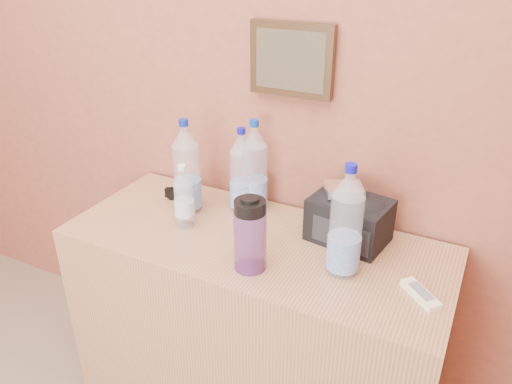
% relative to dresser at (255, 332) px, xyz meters
% --- Properties ---
extents(picture_frame, '(0.30, 0.03, 0.25)m').
position_rel_dresser_xyz_m(picture_frame, '(0.00, 0.27, 0.98)').
color(picture_frame, '#382311').
rests_on(picture_frame, room_shell).
extents(dresser, '(1.34, 0.56, 0.84)m').
position_rel_dresser_xyz_m(dresser, '(0.00, 0.00, 0.00)').
color(dresser, '#A8804D').
rests_on(dresser, ground).
extents(pet_large_a, '(0.10, 0.10, 0.36)m').
position_rel_dresser_xyz_m(pet_large_a, '(-0.33, 0.08, 0.58)').
color(pet_large_a, white).
rests_on(pet_large_a, dresser).
extents(pet_large_b, '(0.10, 0.10, 0.36)m').
position_rel_dresser_xyz_m(pet_large_b, '(-0.11, 0.20, 0.58)').
color(pet_large_b, silver).
rests_on(pet_large_b, dresser).
extents(pet_large_c, '(0.09, 0.09, 0.33)m').
position_rel_dresser_xyz_m(pet_large_c, '(-0.14, 0.18, 0.56)').
color(pet_large_c, white).
rests_on(pet_large_c, dresser).
extents(pet_large_d, '(0.10, 0.10, 0.36)m').
position_rel_dresser_xyz_m(pet_large_d, '(0.33, -0.04, 0.58)').
color(pet_large_d, white).
rests_on(pet_large_d, dresser).
extents(pet_small, '(0.07, 0.07, 0.24)m').
position_rel_dresser_xyz_m(pet_small, '(-0.27, -0.03, 0.52)').
color(pet_small, silver).
rests_on(pet_small, dresser).
extents(nalgene_bottle, '(0.10, 0.10, 0.25)m').
position_rel_dresser_xyz_m(nalgene_bottle, '(0.06, -0.15, 0.54)').
color(nalgene_bottle, '#642D81').
rests_on(nalgene_bottle, dresser).
extents(sunglasses, '(0.15, 0.07, 0.04)m').
position_rel_dresser_xyz_m(sunglasses, '(-0.39, 0.13, 0.44)').
color(sunglasses, black).
rests_on(sunglasses, dresser).
extents(ac_remote, '(0.13, 0.13, 0.02)m').
position_rel_dresser_xyz_m(ac_remote, '(0.57, -0.06, 0.43)').
color(ac_remote, white).
rests_on(ac_remote, dresser).
extents(toiletry_bag, '(0.28, 0.22, 0.17)m').
position_rel_dresser_xyz_m(toiletry_bag, '(0.29, 0.15, 0.51)').
color(toiletry_bag, black).
rests_on(toiletry_bag, dresser).
extents(foil_packet, '(0.15, 0.15, 0.03)m').
position_rel_dresser_xyz_m(foil_packet, '(0.26, 0.15, 0.60)').
color(foil_packet, silver).
rests_on(foil_packet, toiletry_bag).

